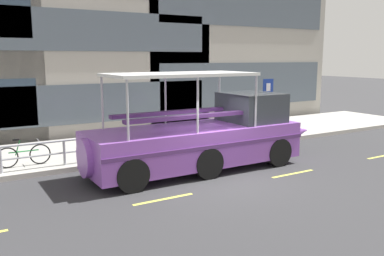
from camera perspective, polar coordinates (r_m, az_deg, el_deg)
ground_plane at (r=13.21m, az=3.59°, el=-6.94°), size 120.00×120.00×0.00m
sidewalk at (r=17.94m, az=-6.58°, el=-2.18°), size 32.00×4.80×0.18m
curb_edge at (r=15.75m, az=-2.83°, el=-3.82°), size 32.00×0.18×0.18m
lane_centreline at (r=12.50m, az=5.97°, el=-7.94°), size 25.80×0.12×0.01m
curb_guardrail at (r=15.90m, az=-3.41°, el=-1.18°), size 12.00×0.09×0.88m
parking_sign at (r=19.36m, az=10.48°, el=4.26°), size 0.60×0.12×2.64m
leaned_bicycle at (r=14.89m, az=-22.41°, el=-3.53°), size 1.74×0.46×0.96m
duck_tour_boat at (r=14.12m, az=2.26°, el=-1.23°), size 9.23×2.52×3.31m
pedestrian_near_bow at (r=18.43m, az=4.57°, el=1.36°), size 0.29×0.38×1.52m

